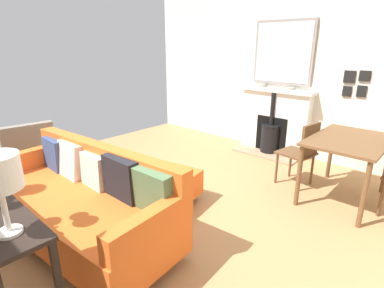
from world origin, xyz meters
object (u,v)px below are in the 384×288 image
at_px(fireplace, 274,125).
at_px(ottoman, 160,183).
at_px(sofa, 82,201).
at_px(mantel_bowl_far, 291,88).
at_px(mantel_bowl_near, 262,85).
at_px(dining_table, 349,147).
at_px(dining_chair_near_fireplace, 302,150).
at_px(armchair_accent, 27,148).

bearing_deg(fireplace, ottoman, -3.04).
bearing_deg(sofa, mantel_bowl_far, 173.21).
height_order(mantel_bowl_near, dining_table, mantel_bowl_near).
xyz_separation_m(mantel_bowl_far, sofa, (3.39, -0.40, -0.74)).
xyz_separation_m(mantel_bowl_far, ottoman, (2.46, -0.36, -0.87)).
xyz_separation_m(fireplace, mantel_bowl_near, (-0.01, -0.28, 0.63)).
bearing_deg(mantel_bowl_near, ottoman, 3.38).
bearing_deg(dining_table, mantel_bowl_far, -128.72).
distance_m(dining_table, dining_chair_near_fireplace, 0.54).
bearing_deg(mantel_bowl_far, dining_chair_near_fireplace, 34.86).
bearing_deg(mantel_bowl_far, ottoman, -8.25).
bearing_deg(armchair_accent, sofa, 85.37).
bearing_deg(ottoman, armchair_accent, -64.57).
distance_m(ottoman, dining_chair_near_fireplace, 1.83).
bearing_deg(fireplace, dining_table, 56.33).
height_order(ottoman, armchair_accent, armchair_accent).
height_order(dining_table, dining_chair_near_fireplace, dining_chair_near_fireplace).
bearing_deg(mantel_bowl_far, armchair_accent, -32.02).
bearing_deg(armchair_accent, ottoman, 115.43).
bearing_deg(mantel_bowl_near, dining_table, 60.56).
xyz_separation_m(sofa, armchair_accent, (-0.13, -1.63, 0.10)).
distance_m(mantel_bowl_near, dining_table, 2.00).
distance_m(fireplace, dining_chair_near_fireplace, 1.31).
relative_size(mantel_bowl_near, armchair_accent, 0.16).
xyz_separation_m(fireplace, ottoman, (2.45, -0.13, -0.25)).
height_order(mantel_bowl_near, sofa, mantel_bowl_near).
bearing_deg(dining_chair_near_fireplace, mantel_bowl_far, -145.14).
xyz_separation_m(fireplace, mantel_bowl_far, (-0.01, 0.23, 0.62)).
distance_m(fireplace, sofa, 3.39).
height_order(sofa, dining_chair_near_fireplace, dining_chair_near_fireplace).
bearing_deg(armchair_accent, dining_chair_near_fireplace, 130.19).
height_order(fireplace, dining_chair_near_fireplace, fireplace).
distance_m(fireplace, ottoman, 2.46).
distance_m(sofa, ottoman, 0.94).
xyz_separation_m(fireplace, dining_table, (0.94, 1.42, 0.17)).
distance_m(fireplace, mantel_bowl_near, 0.69).
xyz_separation_m(armchair_accent, dining_chair_near_fireplace, (-2.29, 2.71, 0.03)).
height_order(mantel_bowl_far, armchair_accent, mantel_bowl_far).
bearing_deg(sofa, armchair_accent, -94.63).
height_order(sofa, dining_table, sofa).
bearing_deg(sofa, ottoman, 177.08).
distance_m(fireplace, dining_table, 1.71).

